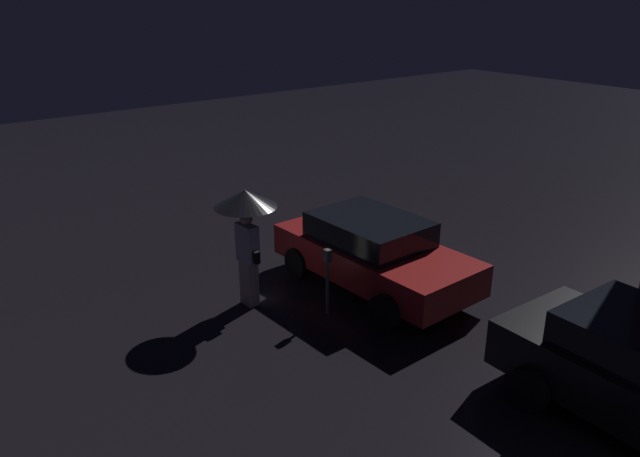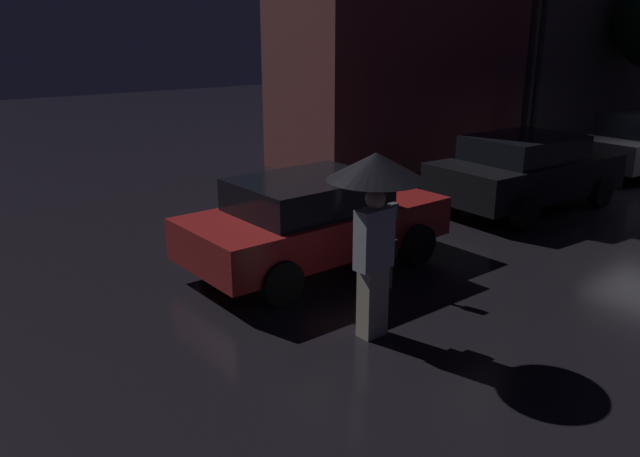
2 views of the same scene
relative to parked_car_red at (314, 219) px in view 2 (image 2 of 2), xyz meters
The scene contains 6 objects.
building_facade_left 9.07m from the parked_car_red, 37.36° to the left, with size 6.98×3.00×6.99m.
parked_car_red is the anchor object (origin of this frame).
parked_car_black 5.36m from the parked_car_red, ahead, with size 4.18×2.06×1.49m.
pedestrian_with_umbrella 2.62m from the parked_car_red, 110.52° to the right, with size 1.11×1.11×2.20m.
parking_meter 1.40m from the parked_car_red, 77.47° to the right, with size 0.12×0.10×1.24m.
street_lamp_near 9.90m from the parked_car_red, 15.63° to the left, with size 0.39×0.39×4.87m.
Camera 2 is at (-14.37, -5.97, 3.48)m, focal length 35.00 mm.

